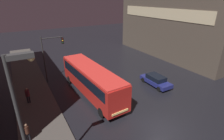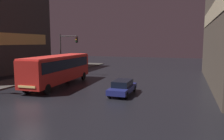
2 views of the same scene
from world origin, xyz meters
name	(u,v)px [view 2 (image 2 of 2)]	position (x,y,z in m)	size (l,w,h in m)	color
ground_plane	(27,109)	(0.00, 0.00, 0.00)	(120.00, 120.00, 0.00)	black
sidewalk_left	(24,80)	(-9.00, 10.00, 0.07)	(4.00, 48.00, 0.15)	#47423D
bus_near	(59,67)	(-2.82, 8.70, 2.12)	(3.22, 11.68, 3.44)	#AD1E19
car_taxi	(122,87)	(5.43, 6.77, 0.72)	(1.82, 4.44, 1.38)	navy
pedestrian_mid	(21,71)	(-9.61, 10.25, 1.23)	(0.51, 0.51, 1.77)	black
traffic_light_main	(66,48)	(-5.76, 15.42, 4.14)	(2.95, 0.35, 6.15)	#2D2D2D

